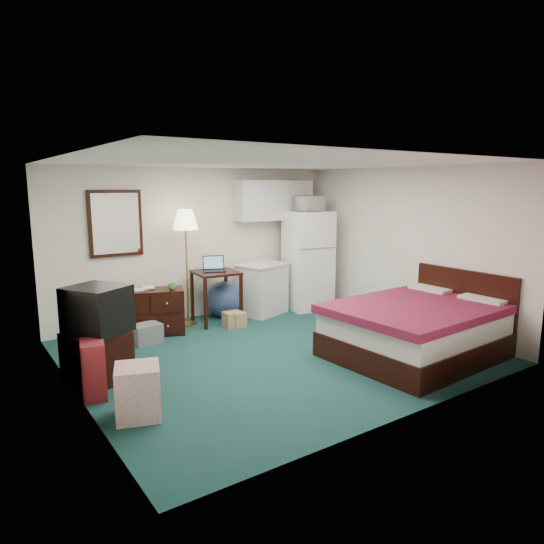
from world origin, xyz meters
TOP-DOWN VIEW (x-y plane):
  - floor at (0.00, 0.00)m, footprint 5.00×4.50m
  - ceiling at (0.00, 0.00)m, footprint 5.00×4.50m
  - walls at (0.00, 0.00)m, footprint 5.01×4.51m
  - mirror at (-1.35, 2.22)m, footprint 0.80×0.06m
  - upper_cabinets at (1.45, 2.08)m, footprint 1.50×0.35m
  - headboard at (2.46, -1.18)m, footprint 0.06×1.56m
  - dresser at (-1.06, 1.72)m, footprint 1.10×0.77m
  - floor_lamp at (-0.37, 1.87)m, footprint 0.43×0.43m
  - desk at (0.07, 1.73)m, footprint 0.73×0.73m
  - exercise_ball at (0.33, 1.96)m, footprint 0.68×0.68m
  - kitchen_counter at (0.98, 1.77)m, footprint 0.93×0.82m
  - fridge at (1.89, 1.63)m, footprint 0.85×0.85m
  - bed at (1.48, -1.18)m, footprint 2.23×1.79m
  - tv_stand at (-2.21, 0.34)m, footprint 0.74×0.77m
  - suitcase at (-2.35, -0.09)m, footprint 0.31×0.42m
  - retail_box at (-2.12, -0.79)m, footprint 0.53×0.53m
  - file_bin at (-1.26, 1.33)m, footprint 0.42×0.34m
  - cardboard_box_a at (0.16, 1.35)m, footprint 0.29×0.25m
  - cardboard_box_b at (0.23, 1.31)m, footprint 0.21×0.24m
  - laptop at (0.04, 1.72)m, footprint 0.42×0.39m
  - crt_tv at (-2.17, 0.33)m, footprint 0.81×0.82m
  - microwave at (1.88, 1.60)m, footprint 0.52×0.32m
  - book_a at (-1.27, 1.79)m, footprint 0.16×0.08m
  - book_b at (-1.12, 1.83)m, footprint 0.17×0.06m
  - mug at (-0.78, 1.52)m, footprint 0.15×0.13m

SIDE VIEW (x-z plane):
  - floor at x=0.00m, z-range -0.01..0.01m
  - cardboard_box_b at x=0.23m, z-range 0.00..0.23m
  - cardboard_box_a at x=0.16m, z-range 0.00..0.24m
  - file_bin at x=-1.26m, z-range 0.00..0.28m
  - retail_box at x=-2.12m, z-range 0.00..0.52m
  - tv_stand at x=-2.21m, z-range 0.00..0.57m
  - suitcase at x=-2.35m, z-range 0.00..0.61m
  - exercise_ball at x=0.33m, z-range 0.00..0.61m
  - dresser at x=-1.06m, z-range 0.00..0.68m
  - bed at x=1.48m, z-range 0.00..0.69m
  - desk at x=0.07m, z-range 0.00..0.85m
  - kitchen_counter at x=0.98m, z-range 0.00..0.86m
  - headboard at x=2.46m, z-range 0.05..1.05m
  - mug at x=-0.78m, z-range 0.68..0.80m
  - book_a at x=-1.27m, z-range 0.68..0.91m
  - book_b at x=-1.12m, z-range 0.68..0.91m
  - crt_tv at x=-2.17m, z-range 0.57..1.10m
  - fridge at x=1.89m, z-range 0.00..1.76m
  - floor_lamp at x=-0.37m, z-range 0.00..1.85m
  - laptop at x=0.04m, z-range 0.85..1.09m
  - walls at x=0.00m, z-range 0.00..2.50m
  - mirror at x=-1.35m, z-range 1.15..2.15m
  - microwave at x=1.88m, z-range 1.76..2.10m
  - upper_cabinets at x=1.45m, z-range 1.60..2.30m
  - ceiling at x=0.00m, z-range 2.50..2.50m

